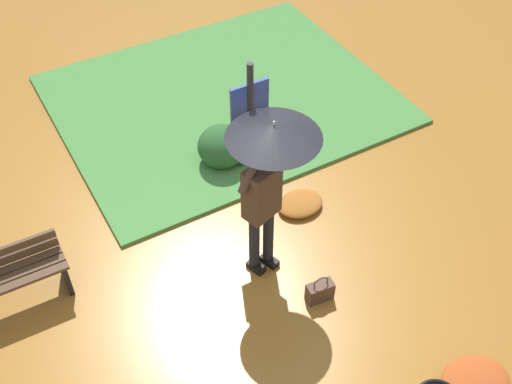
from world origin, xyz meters
name	(u,v)px	position (x,y,z in m)	size (l,w,h in m)	color
ground_plane	(245,261)	(0.00, 0.00, 0.00)	(18.00, 18.00, 0.00)	#9E6623
grass_verge	(223,99)	(1.21, 2.90, 0.03)	(4.80, 4.00, 0.05)	#47843D
person_with_umbrella	(268,162)	(0.22, -0.11, 1.55)	(0.96, 0.96, 2.04)	black
info_sign_post	(250,131)	(0.37, 0.52, 1.44)	(0.44, 0.07, 2.30)	black
handbag	(320,291)	(0.46, -0.86, 0.13)	(0.31, 0.17, 0.37)	#4C3323
park_bench	(0,283)	(-2.54, 0.75, 0.40)	(1.40, 0.39, 0.75)	black
shrub_cluster	(225,147)	(0.59, 1.64, 0.27)	(0.70, 0.64, 0.57)	#285628
leaf_pile_near_person	(475,384)	(1.19, -2.50, 0.08)	(0.74, 0.59, 0.16)	#B74C1E
leaf_pile_far_path	(300,204)	(1.02, 0.42, 0.07)	(0.59, 0.47, 0.13)	#A86023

